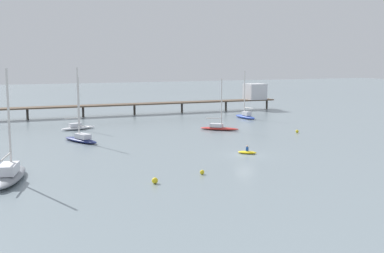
# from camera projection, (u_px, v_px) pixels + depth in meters

# --- Properties ---
(ground_plane) EXTENTS (400.00, 400.00, 0.00)m
(ground_plane) POSITION_uv_depth(u_px,v_px,m) (245.00, 155.00, 64.27)
(ground_plane) COLOR gray
(pier) EXTENTS (70.88, 4.81, 6.37)m
(pier) POSITION_uv_depth(u_px,v_px,m) (197.00, 98.00, 115.90)
(pier) COLOR brown
(pier) RESTS_ON ground_plane
(sailboat_blue) EXTENTS (2.17, 6.98, 9.98)m
(sailboat_blue) POSITION_uv_depth(u_px,v_px,m) (245.00, 115.00, 103.43)
(sailboat_blue) COLOR #2D4CB7
(sailboat_blue) RESTS_ON ground_plane
(sailboat_gray) EXTENTS (4.76, 9.89, 11.56)m
(sailboat_gray) POSITION_uv_depth(u_px,v_px,m) (10.00, 174.00, 50.26)
(sailboat_gray) COLOR gray
(sailboat_gray) RESTS_ON ground_plane
(sailboat_red) EXTENTS (6.56, 5.86, 9.11)m
(sailboat_red) POSITION_uv_depth(u_px,v_px,m) (219.00, 127.00, 86.71)
(sailboat_red) COLOR red
(sailboat_red) RESTS_ON ground_plane
(sailboat_white) EXTENTS (6.65, 3.23, 9.27)m
(sailboat_white) POSITION_uv_depth(u_px,v_px,m) (78.00, 126.00, 87.14)
(sailboat_white) COLOR white
(sailboat_white) RESTS_ON ground_plane
(sailboat_navy) EXTENTS (4.85, 7.92, 11.24)m
(sailboat_navy) POSITION_uv_depth(u_px,v_px,m) (81.00, 138.00, 74.16)
(sailboat_navy) COLOR navy
(sailboat_navy) RESTS_ON ground_plane
(dinghy_yellow) EXTENTS (2.63, 2.44, 1.14)m
(dinghy_yellow) POSITION_uv_depth(u_px,v_px,m) (247.00, 152.00, 65.10)
(dinghy_yellow) COLOR yellow
(dinghy_yellow) RESTS_ON ground_plane
(mooring_buoy_mid) EXTENTS (0.63, 0.63, 0.63)m
(mooring_buoy_mid) POSITION_uv_depth(u_px,v_px,m) (155.00, 181.00, 49.44)
(mooring_buoy_mid) COLOR yellow
(mooring_buoy_mid) RESTS_ON ground_plane
(mooring_buoy_outer) EXTENTS (0.50, 0.50, 0.50)m
(mooring_buoy_outer) POSITION_uv_depth(u_px,v_px,m) (202.00, 172.00, 53.39)
(mooring_buoy_outer) COLOR yellow
(mooring_buoy_outer) RESTS_ON ground_plane
(mooring_buoy_near) EXTENTS (0.53, 0.53, 0.53)m
(mooring_buoy_near) POSITION_uv_depth(u_px,v_px,m) (297.00, 131.00, 83.34)
(mooring_buoy_near) COLOR yellow
(mooring_buoy_near) RESTS_ON ground_plane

